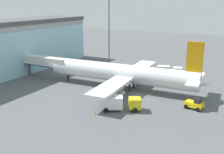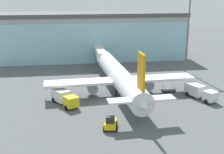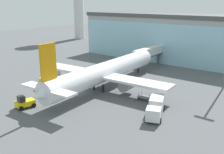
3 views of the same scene
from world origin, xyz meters
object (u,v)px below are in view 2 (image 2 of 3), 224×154
Objects in this scene: apron_light_mast at (188,27)px; fuel_truck at (200,92)px; jet_bridge at (100,53)px; safety_cone_wingtip at (46,99)px; airplane at (119,77)px; catering_truck at (64,97)px; safety_cone_nose at (118,104)px; pushback_tug at (110,123)px; baggage_cart at (168,90)px.

apron_light_mast is 2.67× the size of fuel_truck.
jet_bridge reaches higher than safety_cone_wingtip.
jet_bridge is 0.36× the size of airplane.
apron_light_mast is at bearing 93.61° from catering_truck.
airplane is at bearing 79.75° from safety_cone_nose.
pushback_tug is 18.44m from safety_cone_wingtip.
baggage_cart is at bearing -157.28° from fuel_truck.
safety_cone_wingtip is at bearing 94.53° from airplane.
safety_cone_wingtip is (-11.21, 14.62, -0.70)m from pushback_tug.
safety_cone_wingtip is at bearing 151.13° from jet_bridge.
jet_bridge is 3.99× the size of pushback_tug.
fuel_truck is 16.97m from safety_cone_nose.
airplane is 12.76m from catering_truck.
jet_bridge reaches higher than catering_truck.
apron_light_mast is at bearing 51.92° from baggage_cart.
pushback_tug is (-3.97, -17.00, -2.62)m from airplane.
safety_cone_nose is at bearing -133.57° from apron_light_mast.
jet_bridge reaches higher than baggage_cart.
baggage_cart is (-9.52, -15.68, -11.40)m from apron_light_mast.
airplane reaches higher than fuel_truck.
safety_cone_wingtip is (-3.71, 2.80, -1.19)m from catering_truck.
airplane is at bearing -175.20° from jet_bridge.
jet_bridge is 39.21m from pushback_tug.
airplane is at bearing 84.94° from catering_truck.
fuel_truck is at bearing -48.63° from pushback_tug.
safety_cone_nose is 1.00× the size of safety_cone_wingtip.
jet_bridge reaches higher than pushback_tug.
baggage_cart is at bearing -96.47° from airplane.
safety_cone_wingtip is at bearing 177.62° from baggage_cart.
jet_bridge is at bearing 131.72° from catering_truck.
safety_cone_wingtip is at bearing 160.84° from safety_cone_nose.
airplane is 17.65m from pushback_tug.
safety_cone_wingtip is (-13.88, 4.82, 0.00)m from safety_cone_nose.
fuel_truck reaches higher than safety_cone_nose.
baggage_cart is 0.86× the size of pushback_tug.
safety_cone_nose is at bearing 165.37° from airplane.
apron_light_mast is 2.72× the size of catering_truck.
pushback_tug is 10.18m from safety_cone_nose.
safety_cone_wingtip is (-13.04, -24.41, -3.96)m from jet_bridge.
airplane is at bearing -131.34° from fuel_truck.
jet_bridge is 1.83× the size of fuel_truck.
jet_bridge is at bearing 61.89° from safety_cone_wingtip.
fuel_truck is 30.85m from safety_cone_wingtip.
fuel_truck is 22.75m from pushback_tug.
baggage_cart is (10.57, -0.39, -3.09)m from airplane.
baggage_cart is 5.40× the size of safety_cone_nose.
safety_cone_nose is (10.16, -2.03, -1.19)m from catering_truck.
pushback_tug is (-19.49, -11.72, -0.49)m from fuel_truck.
jet_bridge is 0.68× the size of apron_light_mast.
airplane is 16.52m from fuel_truck.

